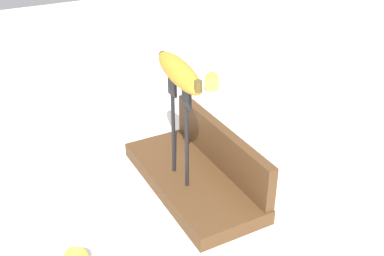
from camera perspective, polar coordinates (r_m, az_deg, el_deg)
name	(u,v)px	position (r m, az deg, el deg)	size (l,w,h in m)	color
ground_plane	(192,186)	(0.90, 0.00, -7.14)	(3.00, 3.00, 0.00)	white
wooden_board	(192,180)	(0.89, 0.00, -6.42)	(0.33, 0.15, 0.03)	brown
board_backstop	(221,147)	(0.88, 3.62, -2.30)	(0.32, 0.02, 0.08)	brown
fork_stand_center	(180,123)	(0.81, -1.52, 0.60)	(0.08, 0.01, 0.20)	black
banana_raised_center	(179,72)	(0.77, -1.62, 6.96)	(0.18, 0.06, 0.04)	gold
banana_chunk_near	(212,81)	(1.28, 2.44, 5.76)	(0.06, 0.06, 0.04)	#DBD147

